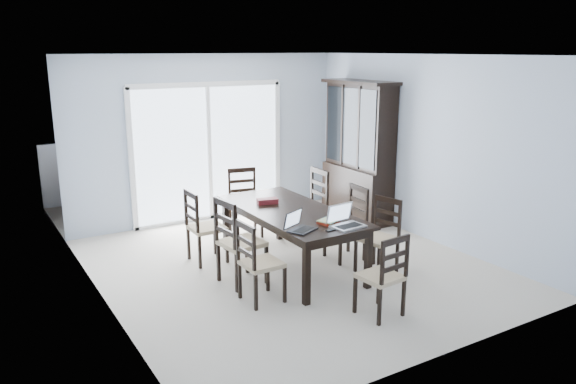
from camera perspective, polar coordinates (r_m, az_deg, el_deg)
name	(u,v)px	position (r m, az deg, el deg)	size (l,w,h in m)	color
floor	(291,267)	(7.14, 0.29, -7.60)	(5.00, 5.00, 0.00)	beige
ceiling	(291,55)	(6.62, 0.32, 13.75)	(5.00, 5.00, 0.00)	white
back_wall	(208,138)	(8.96, -8.13, 5.41)	(4.50, 0.02, 2.60)	#A9B7CA
wall_left	(100,189)	(5.93, -18.55, 0.25)	(0.02, 5.00, 2.60)	#A9B7CA
wall_right	(427,149)	(8.15, 13.95, 4.25)	(0.02, 5.00, 2.60)	#A9B7CA
balcony	(188,206)	(10.15, -10.10, -1.42)	(4.50, 2.00, 0.10)	gray
railing	(167,164)	(10.93, -12.16, 2.84)	(4.50, 0.06, 1.10)	#99999E
dining_table	(291,216)	(6.92, 0.30, -2.42)	(1.00, 2.20, 0.75)	black
china_hutch	(359,153)	(8.96, 7.18, 3.96)	(0.50, 1.38, 2.20)	black
sliding_door	(209,152)	(8.97, -8.03, 4.05)	(2.52, 0.05, 2.18)	silver
chair_left_near	(254,254)	(6.00, -3.44, -6.30)	(0.42, 0.40, 1.05)	black
chair_left_mid	(234,233)	(6.45, -5.50, -4.15)	(0.51, 0.50, 1.19)	black
chair_left_far	(200,219)	(7.18, -8.96, -2.73)	(0.43, 0.41, 1.10)	black
chair_right_near	(382,227)	(6.95, 9.54, -3.54)	(0.48, 0.47, 1.06)	black
chair_right_mid	(351,215)	(7.32, 6.45, -2.31)	(0.45, 0.44, 1.10)	black
chair_right_far	(312,197)	(7.98, 2.50, -0.52)	(0.47, 0.45, 1.18)	black
chair_end_near	(387,268)	(5.75, 10.01, -7.59)	(0.42, 0.43, 1.03)	black
chair_end_far	(244,194)	(8.26, -4.52, -0.24)	(0.51, 0.52, 1.12)	black
laptop_dark	(303,226)	(6.10, 1.49, -3.49)	(0.37, 0.32, 0.21)	black
laptop_silver	(348,222)	(6.25, 6.13, -3.04)	(0.38, 0.28, 0.25)	silver
book_stack	(329,221)	(6.39, 4.16, -2.98)	(0.30, 0.26, 0.04)	maroon
cell_phone	(330,230)	(6.13, 4.33, -3.90)	(0.11, 0.05, 0.01)	black
game_box	(267,201)	(7.16, -2.10, -0.93)	(0.26, 0.13, 0.07)	#541410
hot_tub	(154,177)	(10.00, -13.49, 1.52)	(2.05, 1.84, 1.03)	maroon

